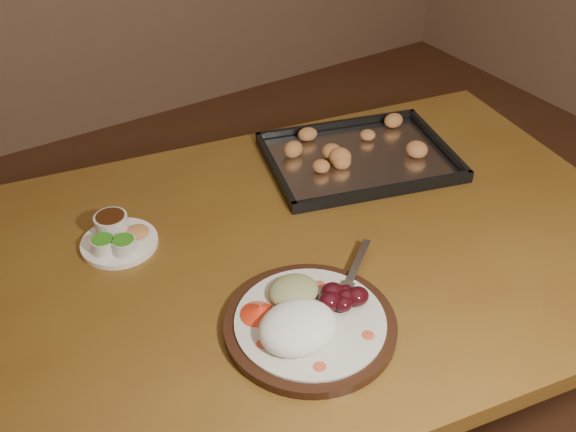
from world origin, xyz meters
TOP-DOWN VIEW (x-y plane):
  - ground at (0.00, 0.00)m, footprint 4.00×4.00m
  - dining_table at (-0.29, -0.01)m, footprint 1.63×1.14m
  - dinner_plate at (-0.35, -0.20)m, footprint 0.36×0.29m
  - condiment_saucer at (-0.53, 0.18)m, footprint 0.15×0.15m
  - baking_tray at (0.05, 0.17)m, footprint 0.49×0.41m

SIDE VIEW (x-z plane):
  - ground at x=0.00m, z-range 0.00..0.00m
  - dining_table at x=-0.29m, z-range 0.28..1.03m
  - baking_tray at x=0.05m, z-range 0.74..0.78m
  - condiment_saucer at x=-0.53m, z-range 0.74..0.79m
  - dinner_plate at x=-0.35m, z-range 0.74..0.81m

